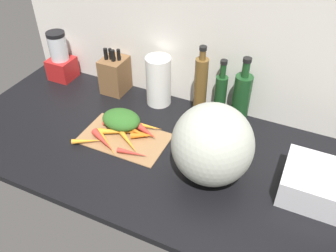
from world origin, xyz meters
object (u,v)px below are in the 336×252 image
carrot_8 (135,131)px  blender_appliance (60,59)px  carrot_11 (143,135)px  carrot_7 (141,133)px  carrot_6 (103,141)px  paper_towel_roll (158,81)px  carrot_4 (128,140)px  carrot_1 (133,153)px  carrot_3 (118,124)px  dish_rack (315,184)px  carrot_2 (118,132)px  bottle_1 (220,94)px  carrot_5 (145,126)px  bottle_2 (241,99)px  carrot_0 (146,132)px  knife_block (115,74)px  cutting_board (124,138)px  carrot_9 (106,142)px  winter_squash (212,145)px  carrot_10 (88,141)px  bottle_0 (200,88)px

carrot_8 → blender_appliance: blender_appliance is taller
carrot_11 → carrot_7: bearing=153.6°
carrot_6 → blender_appliance: bearing=143.0°
paper_towel_roll → carrot_4: bearing=-86.9°
carrot_1 → carrot_3: bearing=137.6°
dish_rack → carrot_1: bearing=-171.6°
carrot_2 → bottle_1: size_ratio=0.55×
carrot_5 → bottle_2: (35.71, 22.20, 10.76)cm
blender_appliance → bottle_2: (95.75, 1.26, 1.91)cm
carrot_2 → carrot_3: size_ratio=1.11×
carrot_2 → carrot_5: (8.59, 8.42, 0.05)cm
paper_towel_roll → carrot_0: bearing=-75.7°
carrot_4 → dish_rack: 73.61cm
carrot_0 → knife_block: 40.47cm
paper_towel_roll → bottle_2: bottle_2 is taller
carrot_7 → cutting_board: bearing=-145.5°
carrot_2 → carrot_11: 11.39cm
carrot_9 → paper_towel_roll: size_ratio=0.74×
blender_appliance → bottle_1: 85.89cm
cutting_board → knife_block: 39.55cm
carrot_4 → knife_block: size_ratio=0.72×
carrot_9 → winter_squash: winter_squash is taller
carrot_10 → carrot_9: bearing=19.7°
knife_block → bottle_1: size_ratio=0.82×
carrot_8 → knife_block: size_ratio=0.62×
carrot_7 → bottle_0: size_ratio=0.41×
carrot_9 → paper_towel_roll: 39.31cm
carrot_5 → carrot_8: (-2.01, -5.13, 0.27)cm
carrot_11 → carrot_1: bearing=-83.9°
carrot_8 → carrot_9: 13.15cm
carrot_10 → carrot_11: (19.52, 12.68, 0.23)cm
carrot_2 → carrot_11: bearing=12.8°
carrot_3 → bottle_0: 39.26cm
carrot_5 → bottle_1: 36.59cm
carrot_10 → paper_towel_roll: bearing=71.6°
carrot_3 → carrot_10: size_ratio=1.06×
carrot_9 → bottle_0: (27.63, 34.69, 13.73)cm
carrot_1 → paper_towel_roll: size_ratio=0.55×
carrot_11 → blender_appliance: 68.65cm
carrot_1 → bottle_0: bearing=68.1°
carrot_6 → knife_block: knife_block is taller
carrot_10 → dish_rack: dish_rack is taller
cutting_board → carrot_1: (8.87, -8.04, 1.46)cm
blender_appliance → dish_rack: size_ratio=1.13×
carrot_0 → bottle_2: (32.96, 25.64, 10.52)cm
carrot_2 → carrot_11: same height
carrot_8 → winter_squash: winter_squash is taller
carrot_2 → bottle_1: (34.38, 32.71, 9.24)cm
carrot_7 → carrot_8: size_ratio=1.01×
cutting_board → carrot_6: 9.30cm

